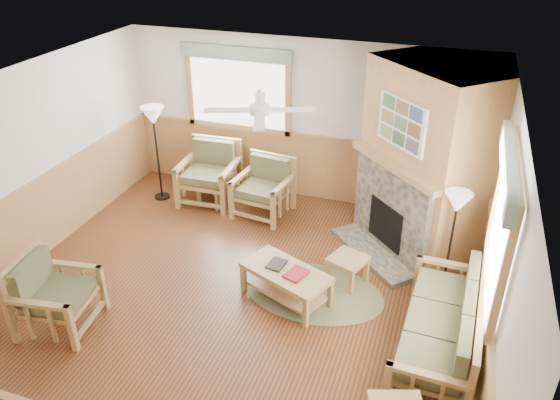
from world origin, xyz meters
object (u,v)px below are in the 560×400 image
(armchair_back_left, at_px, (209,174))
(coffee_table, at_px, (286,285))
(footstool, at_px, (347,270))
(floor_lamp_right, at_px, (450,244))
(end_table_chairs, at_px, (216,188))
(armchair_left, at_px, (56,294))
(floor_lamp_left, at_px, (157,154))
(armchair_back_right, at_px, (263,188))
(sofa, at_px, (439,324))

(armchair_back_left, relative_size, coffee_table, 0.89)
(footstool, bearing_deg, floor_lamp_right, 10.33)
(coffee_table, relative_size, end_table_chairs, 2.04)
(armchair_left, bearing_deg, floor_lamp_right, -71.81)
(floor_lamp_right, bearing_deg, footstool, -169.67)
(floor_lamp_left, bearing_deg, footstool, -20.30)
(armchair_back_right, height_order, end_table_chairs, armchair_back_right)
(footstool, bearing_deg, floor_lamp_left, 159.70)
(armchair_left, bearing_deg, end_table_chairs, -16.66)
(armchair_back_right, xyz_separation_m, coffee_table, (1.05, -1.97, -0.23))
(armchair_back_left, relative_size, armchair_back_right, 1.09)
(floor_lamp_left, bearing_deg, floor_lamp_right, -12.81)
(sofa, distance_m, armchair_back_right, 3.78)
(armchair_back_left, bearing_deg, footstool, -31.42)
(footstool, xyz_separation_m, floor_lamp_left, (-3.56, 1.32, 0.63))
(footstool, bearing_deg, armchair_back_left, 151.16)
(armchair_back_left, height_order, footstool, armchair_back_left)
(armchair_back_left, bearing_deg, floor_lamp_left, -169.98)
(armchair_left, bearing_deg, coffee_table, -69.59)
(sofa, xyz_separation_m, end_table_chairs, (-3.82, 2.45, -0.18))
(armchair_back_left, xyz_separation_m, floor_lamp_left, (-0.83, -0.19, 0.32))
(sofa, height_order, end_table_chairs, sofa)
(end_table_chairs, xyz_separation_m, floor_lamp_right, (3.82, -1.21, 0.45))
(end_table_chairs, height_order, floor_lamp_right, floor_lamp_right)
(armchair_back_right, relative_size, floor_lamp_right, 0.63)
(floor_lamp_left, bearing_deg, coffee_table, -33.63)
(armchair_left, bearing_deg, floor_lamp_left, 0.02)
(floor_lamp_right, bearing_deg, end_table_chairs, 162.39)
(footstool, height_order, floor_lamp_right, floor_lamp_right)
(sofa, xyz_separation_m, coffee_table, (-1.90, 0.40, -0.23))
(armchair_back_right, bearing_deg, coffee_table, -54.98)
(armchair_back_left, height_order, armchair_left, armchair_back_left)
(armchair_back_left, height_order, floor_lamp_right, floor_lamp_right)
(armchair_back_left, bearing_deg, coffee_table, -48.21)
(sofa, distance_m, armchair_left, 4.40)
(sofa, xyz_separation_m, armchair_back_right, (-2.94, 2.38, 0.00))
(footstool, bearing_deg, armchair_left, -147.72)
(armchair_left, distance_m, floor_lamp_right, 4.83)
(sofa, distance_m, floor_lamp_left, 5.34)
(end_table_chairs, bearing_deg, sofa, -32.67)
(footstool, relative_size, floor_lamp_right, 0.31)
(sofa, height_order, floor_lamp_right, floor_lamp_right)
(armchair_back_left, bearing_deg, floor_lamp_right, -20.41)
(armchair_left, relative_size, floor_lamp_left, 0.56)
(armchair_left, bearing_deg, armchair_back_left, -14.20)
(armchair_left, xyz_separation_m, footstool, (3.07, 1.94, -0.26))
(armchair_left, xyz_separation_m, end_table_chairs, (0.48, 3.38, -0.18))
(sofa, bearing_deg, floor_lamp_right, -177.64)
(armchair_left, xyz_separation_m, floor_lamp_right, (4.31, 2.16, 0.27))
(end_table_chairs, xyz_separation_m, floor_lamp_left, (-0.97, -0.12, 0.55))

